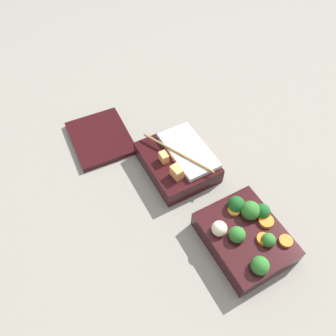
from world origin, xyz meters
name	(u,v)px	position (x,y,z in m)	size (l,w,h in m)	color
ground_plane	(206,209)	(0.00, 0.00, 0.00)	(3.00, 3.00, 0.00)	gray
bento_tray_vegetable	(245,235)	(-0.11, -0.03, 0.03)	(0.18, 0.15, 0.08)	black
bento_tray_rice	(178,161)	(0.14, 0.00, 0.03)	(0.19, 0.15, 0.07)	black
bento_lid	(100,138)	(0.32, 0.13, 0.01)	(0.18, 0.15, 0.01)	black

